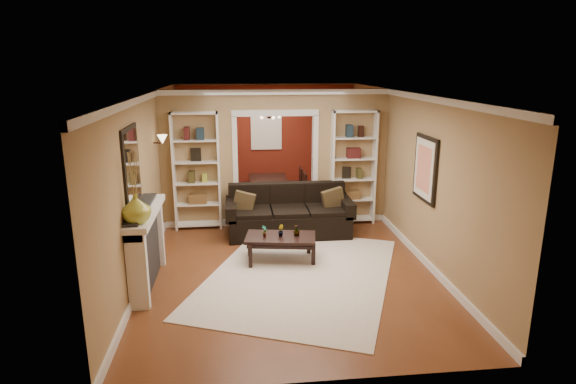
{
  "coord_description": "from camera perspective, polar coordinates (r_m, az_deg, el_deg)",
  "views": [
    {
      "loc": [
        -0.79,
        -8.23,
        3.16
      ],
      "look_at": [
        0.03,
        -0.8,
        1.17
      ],
      "focal_mm": 30.0,
      "sensor_mm": 36.0,
      "label": 1
    }
  ],
  "objects": [
    {
      "name": "plant_center",
      "position": [
        7.9,
        -0.89,
        -4.59
      ],
      "size": [
        0.1,
        0.11,
        0.19
      ],
      "primitive_type": "imported",
      "rotation": [
        0.0,
        0.0,
        1.66
      ],
      "color": "#336626",
      "rests_on": "coffee_table"
    },
    {
      "name": "floor",
      "position": [
        8.85,
        -0.78,
        -6.05
      ],
      "size": [
        8.0,
        8.0,
        0.0
      ],
      "primitive_type": "plane",
      "color": "brown",
      "rests_on": "ground"
    },
    {
      "name": "wall_right",
      "position": [
        8.95,
        13.69,
        2.79
      ],
      "size": [
        0.0,
        8.0,
        8.0
      ],
      "primitive_type": "plane",
      "rotation": [
        1.57,
        0.0,
        -1.57
      ],
      "color": "#A38256",
      "rests_on": "ground"
    },
    {
      "name": "area_rug",
      "position": [
        7.57,
        1.44,
        -9.74
      ],
      "size": [
        3.84,
        4.42,
        0.01
      ],
      "primitive_type": "cube",
      "rotation": [
        0.0,
        0.0,
        -0.38
      ],
      "color": "silver",
      "rests_on": "floor"
    },
    {
      "name": "dining_chair_se",
      "position": [
        11.56,
        0.48,
        1.02
      ],
      "size": [
        0.39,
        0.39,
        0.79
      ],
      "primitive_type": "cube",
      "rotation": [
        0.0,
        0.0,
        -1.58
      ],
      "color": "black",
      "rests_on": "floor"
    },
    {
      "name": "dining_chair_nw",
      "position": [
        10.89,
        -4.9,
        0.22
      ],
      "size": [
        0.52,
        0.52,
        0.83
      ],
      "primitive_type": "cube",
      "rotation": [
        0.0,
        0.0,
        1.23
      ],
      "color": "black",
      "rests_on": "floor"
    },
    {
      "name": "plant_right",
      "position": [
        7.92,
        1.03,
        -4.53
      ],
      "size": [
        0.15,
        0.15,
        0.19
      ],
      "primitive_type": "imported",
      "rotation": [
        0.0,
        0.0,
        3.95
      ],
      "color": "#336626",
      "rests_on": "coffee_table"
    },
    {
      "name": "sofa",
      "position": [
        9.14,
        0.11,
        -2.28
      ],
      "size": [
        2.38,
        1.03,
        0.93
      ],
      "primitive_type": "cube",
      "color": "black",
      "rests_on": "floor"
    },
    {
      "name": "coffee_table",
      "position": [
        8.01,
        -0.88,
        -6.7
      ],
      "size": [
        1.22,
        0.79,
        0.43
      ],
      "primitive_type": "cube",
      "rotation": [
        0.0,
        0.0,
        -0.16
      ],
      "color": "black",
      "rests_on": "floor"
    },
    {
      "name": "partition_wall",
      "position": [
        9.63,
        -1.5,
        4.04
      ],
      "size": [
        4.5,
        0.15,
        2.7
      ],
      "primitive_type": "cube",
      "color": "#A38256",
      "rests_on": "floor"
    },
    {
      "name": "plant_left",
      "position": [
        7.88,
        -2.82,
        -4.66
      ],
      "size": [
        0.12,
        0.12,
        0.19
      ],
      "primitive_type": "imported",
      "rotation": [
        0.0,
        0.0,
        0.92
      ],
      "color": "#336626",
      "rests_on": "coffee_table"
    },
    {
      "name": "bookshelf_right",
      "position": [
        9.76,
        7.71,
        2.85
      ],
      "size": [
        0.9,
        0.3,
        2.3
      ],
      "primitive_type": "cube",
      "color": "white",
      "rests_on": "floor"
    },
    {
      "name": "red_back_panel",
      "position": [
        12.36,
        -2.6,
        6.29
      ],
      "size": [
        4.44,
        0.04,
        2.64
      ],
      "primitive_type": "cube",
      "color": "maroon",
      "rests_on": "floor"
    },
    {
      "name": "chandelier",
      "position": [
        11.01,
        -2.2,
        8.92
      ],
      "size": [
        0.5,
        0.5,
        0.3
      ],
      "primitive_type": "cube",
      "color": "#311B16",
      "rests_on": "ceiling"
    },
    {
      "name": "pillow_left",
      "position": [
        9.01,
        -5.21,
        -1.39
      ],
      "size": [
        0.4,
        0.2,
        0.38
      ],
      "primitive_type": "cube",
      "rotation": [
        0.0,
        0.0,
        -0.24
      ],
      "color": "brown",
      "rests_on": "sofa"
    },
    {
      "name": "ceiling",
      "position": [
        8.28,
        -0.85,
        11.69
      ],
      "size": [
        8.0,
        8.0,
        0.0
      ],
      "primitive_type": "plane",
      "rotation": [
        3.14,
        0.0,
        0.0
      ],
      "color": "white",
      "rests_on": "ground"
    },
    {
      "name": "dining_table",
      "position": [
        11.24,
        -2.12,
        0.02
      ],
      "size": [
        1.59,
        0.89,
        0.56
      ],
      "primitive_type": "imported",
      "rotation": [
        0.0,
        0.0,
        1.57
      ],
      "color": "black",
      "rests_on": "floor"
    },
    {
      "name": "mirror",
      "position": [
        7.01,
        -18.07,
        2.96
      ],
      "size": [
        0.03,
        0.95,
        1.1
      ],
      "primitive_type": "cube",
      "color": "silver",
      "rests_on": "wall_left"
    },
    {
      "name": "bookshelf_left",
      "position": [
        9.5,
        -10.77,
        2.4
      ],
      "size": [
        0.9,
        0.3,
        2.3
      ],
      "primitive_type": "cube",
      "color": "white",
      "rests_on": "floor"
    },
    {
      "name": "wall_left",
      "position": [
        8.55,
        -16.01,
        2.07
      ],
      "size": [
        0.0,
        8.0,
        8.0
      ],
      "primitive_type": "plane",
      "rotation": [
        1.57,
        0.0,
        1.57
      ],
      "color": "#A38256",
      "rests_on": "ground"
    },
    {
      "name": "dining_chair_ne",
      "position": [
        10.98,
        0.85,
        0.32
      ],
      "size": [
        0.52,
        0.52,
        0.81
      ],
      "primitive_type": "cube",
      "rotation": [
        0.0,
        0.0,
        -1.19
      ],
      "color": "black",
      "rests_on": "floor"
    },
    {
      "name": "dining_chair_sw",
      "position": [
        11.48,
        -4.98,
        0.87
      ],
      "size": [
        0.47,
        0.47,
        0.79
      ],
      "primitive_type": "cube",
      "rotation": [
        0.0,
        0.0,
        1.33
      ],
      "color": "black",
      "rests_on": "floor"
    },
    {
      "name": "framed_art",
      "position": [
        7.99,
        15.91,
        2.68
      ],
      "size": [
        0.04,
        0.85,
        1.05
      ],
      "primitive_type": "cube",
      "color": "black",
      "rests_on": "wall_right"
    },
    {
      "name": "fireplace",
      "position": [
        7.32,
        -16.22,
        -6.38
      ],
      "size": [
        0.32,
        1.7,
        1.16
      ],
      "primitive_type": "cube",
      "color": "white",
      "rests_on": "floor"
    },
    {
      "name": "wall_back",
      "position": [
        12.38,
        -2.61,
        6.45
      ],
      "size": [
        8.0,
        0.0,
        8.0
      ],
      "primitive_type": "plane",
      "rotation": [
        1.57,
        0.0,
        0.0
      ],
      "color": "#A38256",
      "rests_on": "ground"
    },
    {
      "name": "wall_sconce",
      "position": [
        8.98,
        -15.04,
        5.85
      ],
      "size": [
        0.18,
        0.18,
        0.22
      ],
      "primitive_type": "cube",
      "color": "#FFE0A5",
      "rests_on": "wall_left"
    },
    {
      "name": "wall_front",
      "position": [
        4.66,
        3.97,
        -7.97
      ],
      "size": [
        8.0,
        0.0,
        8.0
      ],
      "primitive_type": "plane",
      "rotation": [
        -1.57,
        0.0,
        0.0
      ],
      "color": "#A38256",
      "rests_on": "ground"
    },
    {
      "name": "dining_window",
      "position": [
        12.29,
        -2.6,
        7.32
      ],
      "size": [
        0.78,
        0.03,
        0.98
      ],
      "primitive_type": "cube",
      "color": "#8CA5CC",
      "rests_on": "wall_back"
    },
    {
      "name": "pillow_right",
      "position": [
        9.19,
        5.37,
        -0.99
      ],
      "size": [
        0.42,
        0.19,
        0.41
      ],
      "primitive_type": "cube",
      "rotation": [
        0.0,
        0.0,
        0.19
      ],
      "color": "brown",
      "rests_on": "sofa"
    },
    {
      "name": "vase",
      "position": [
        6.53,
        -17.56,
        -1.88
      ],
      "size": [
        0.49,
        0.49,
        0.39
      ],
      "primitive_type": "imported",
      "rotation": [
        0.0,
        0.0,
        -0.39
      ],
      "color": "#A9B139",
      "rests_on": "fireplace"
    }
  ]
}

